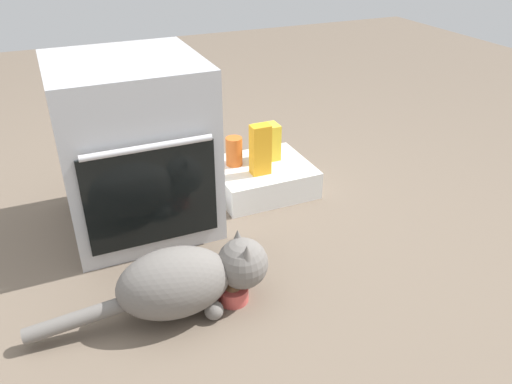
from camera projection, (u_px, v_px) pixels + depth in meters
ground at (193, 269)px, 1.96m from camera, size 8.00×8.00×0.00m
oven at (134, 146)px, 2.10m from camera, size 0.59×0.63×0.72m
pantry_cabinet at (262, 178)px, 2.48m from camera, size 0.46×0.40×0.13m
food_bowl at (233, 292)px, 1.79m from camera, size 0.11×0.11×0.08m
cat at (187, 279)px, 1.70m from camera, size 0.82×0.26×0.26m
snack_bag at (266, 142)px, 2.47m from camera, size 0.12×0.09×0.18m
sauce_jar at (234, 151)px, 2.43m from camera, size 0.08×0.08×0.14m
juice_carton at (260, 150)px, 2.32m from camera, size 0.09×0.06×0.24m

